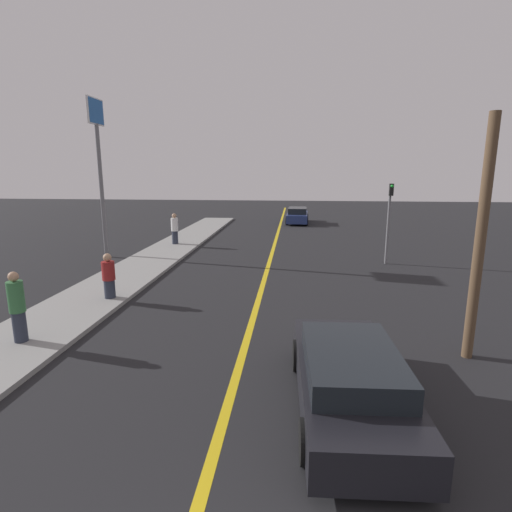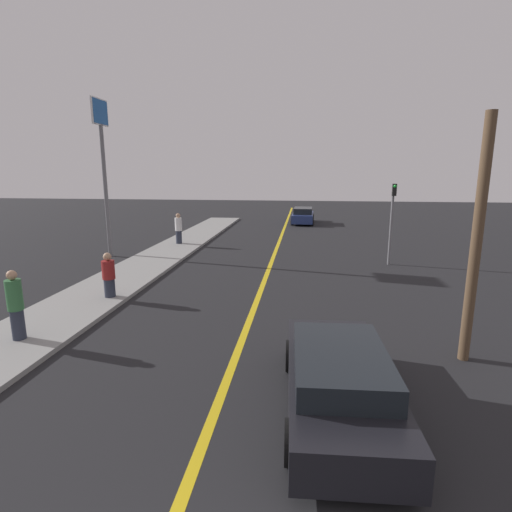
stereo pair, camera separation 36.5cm
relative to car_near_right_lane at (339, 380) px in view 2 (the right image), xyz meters
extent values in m
cube|color=gold|center=(-2.27, 12.20, -0.65)|extent=(0.20, 60.00, 0.01)
cube|color=gray|center=(-8.06, 11.93, -0.58)|extent=(2.69, 35.47, 0.13)
cube|color=black|center=(0.00, 0.05, -0.12)|extent=(2.02, 4.77, 0.68)
cube|color=black|center=(0.00, -0.18, 0.45)|extent=(1.71, 2.65, 0.44)
cylinder|color=black|center=(-0.93, 1.47, -0.30)|extent=(0.25, 0.71, 0.70)
cylinder|color=black|center=(0.80, 1.54, -0.30)|extent=(0.25, 0.71, 0.70)
cylinder|color=black|center=(-0.80, -1.44, -0.30)|extent=(0.25, 0.71, 0.70)
cylinder|color=black|center=(0.93, -1.37, -0.30)|extent=(0.25, 0.71, 0.70)
cube|color=navy|center=(-0.85, 27.58, -0.13)|extent=(1.84, 4.54, 0.68)
cube|color=black|center=(-0.85, 27.35, 0.45)|extent=(1.58, 2.52, 0.49)
cylinder|color=black|center=(-1.63, 28.99, -0.32)|extent=(0.24, 0.66, 0.66)
cylinder|color=black|center=(0.00, 28.95, -0.32)|extent=(0.24, 0.66, 0.66)
cylinder|color=black|center=(-1.70, 26.20, -0.32)|extent=(0.24, 0.66, 0.66)
cylinder|color=black|center=(-0.08, 26.16, -0.32)|extent=(0.24, 0.66, 0.66)
cylinder|color=#282D3D|center=(-7.96, 2.06, -0.12)|extent=(0.33, 0.33, 0.79)
cylinder|color=#336B3D|center=(-7.96, 2.06, 0.67)|extent=(0.38, 0.38, 0.79)
sphere|color=tan|center=(-7.96, 2.06, 1.19)|extent=(0.25, 0.25, 0.25)
cylinder|color=#282D3D|center=(-7.32, 5.72, -0.20)|extent=(0.37, 0.37, 0.64)
cylinder|color=maroon|center=(-7.32, 5.72, 0.44)|extent=(0.43, 0.43, 0.64)
sphere|color=tan|center=(-7.32, 5.72, 0.89)|extent=(0.28, 0.28, 0.28)
cylinder|color=#282D3D|center=(-8.16, 16.08, -0.13)|extent=(0.35, 0.35, 0.77)
cylinder|color=silver|center=(-8.16, 16.08, 0.64)|extent=(0.41, 0.41, 0.77)
sphere|color=tan|center=(-8.16, 16.08, 1.16)|extent=(0.27, 0.27, 0.27)
cylinder|color=slate|center=(3.35, 12.49, 1.26)|extent=(0.12, 0.12, 3.83)
cube|color=black|center=(3.35, 12.31, 2.90)|extent=(0.18, 0.18, 0.55)
sphere|color=green|center=(3.35, 12.22, 3.07)|extent=(0.14, 0.14, 0.14)
cylinder|color=slate|center=(-10.81, 12.68, 2.68)|extent=(0.20, 0.20, 6.67)
cube|color=silver|center=(-10.81, 12.68, 6.58)|extent=(0.08, 1.51, 1.26)
cube|color=#19519E|center=(-10.81, 12.68, 6.58)|extent=(0.12, 1.39, 1.14)
cylinder|color=brown|center=(3.15, 2.54, 2.18)|extent=(0.24, 0.24, 5.65)
camera|label=1|loc=(-1.06, -6.85, 3.75)|focal=28.00mm
camera|label=2|loc=(-0.69, -6.81, 3.75)|focal=28.00mm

